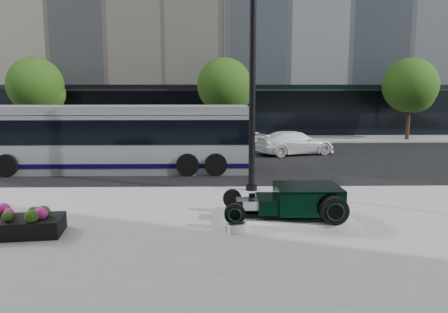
{
  "coord_description": "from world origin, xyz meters",
  "views": [
    {
      "loc": [
        0.32,
        -17.6,
        3.64
      ],
      "look_at": [
        0.66,
        -1.75,
        1.2
      ],
      "focal_mm": 35.0,
      "sensor_mm": 36.0,
      "label": 1
    }
  ],
  "objects_px": {
    "white_sedan": "(295,143)",
    "hot_rod": "(299,200)",
    "flower_planter": "(17,225)",
    "transit_bus": "(114,138)",
    "lamppost": "(252,94)"
  },
  "relations": [
    {
      "from": "hot_rod",
      "to": "flower_planter",
      "type": "relative_size",
      "value": 1.44
    },
    {
      "from": "transit_bus",
      "to": "hot_rod",
      "type": "bearing_deg",
      "value": -50.01
    },
    {
      "from": "transit_bus",
      "to": "white_sedan",
      "type": "relative_size",
      "value": 2.68
    },
    {
      "from": "flower_planter",
      "to": "white_sedan",
      "type": "bearing_deg",
      "value": 56.23
    },
    {
      "from": "flower_planter",
      "to": "white_sedan",
      "type": "relative_size",
      "value": 0.49
    },
    {
      "from": "white_sedan",
      "to": "lamppost",
      "type": "bearing_deg",
      "value": 143.01
    },
    {
      "from": "hot_rod",
      "to": "lamppost",
      "type": "xyz_separation_m",
      "value": [
        -0.99,
        3.63,
        2.8
      ]
    },
    {
      "from": "white_sedan",
      "to": "hot_rod",
      "type": "bearing_deg",
      "value": 152.34
    },
    {
      "from": "flower_planter",
      "to": "transit_bus",
      "type": "relative_size",
      "value": 0.18
    },
    {
      "from": "flower_planter",
      "to": "white_sedan",
      "type": "height_order",
      "value": "white_sedan"
    },
    {
      "from": "hot_rod",
      "to": "flower_planter",
      "type": "bearing_deg",
      "value": -171.52
    },
    {
      "from": "hot_rod",
      "to": "transit_bus",
      "type": "relative_size",
      "value": 0.27
    },
    {
      "from": "hot_rod",
      "to": "lamppost",
      "type": "distance_m",
      "value": 4.69
    },
    {
      "from": "lamppost",
      "to": "transit_bus",
      "type": "distance_m",
      "value": 7.64
    },
    {
      "from": "lamppost",
      "to": "white_sedan",
      "type": "xyz_separation_m",
      "value": [
        3.25,
        9.32,
        -2.84
      ]
    }
  ]
}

